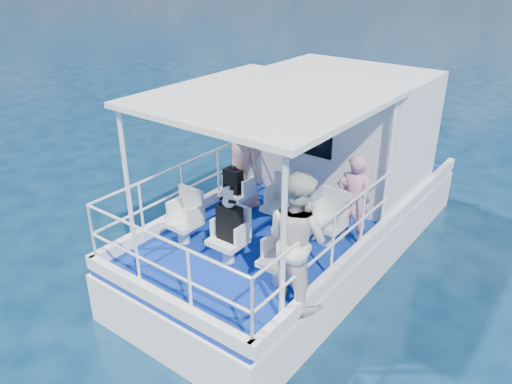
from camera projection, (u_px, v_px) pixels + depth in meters
ground at (271, 277)px, 8.47m from camera, size 2000.00×2000.00×0.00m
hull at (303, 252)px, 9.19m from camera, size 3.00×7.00×1.60m
deck at (305, 211)px, 8.82m from camera, size 2.90×6.90×0.10m
cabin at (344, 130)px, 9.26m from camera, size 2.85×2.00×2.20m
canopy at (266, 98)px, 6.97m from camera, size 3.00×3.20×0.08m
canopy_posts at (263, 174)px, 7.43m from camera, size 2.77×2.97×2.20m
railings at (250, 217)px, 7.45m from camera, size 2.84×3.59×1.00m
seat_port_fwd at (236, 201)px, 8.63m from camera, size 0.48×0.46×0.38m
seat_center_fwd at (279, 216)px, 8.15m from camera, size 0.48×0.46×0.38m
seat_stbd_fwd at (327, 233)px, 7.66m from camera, size 0.48×0.46×0.38m
seat_port_aft at (183, 231)px, 7.70m from camera, size 0.48×0.46×0.38m
seat_center_aft at (228, 250)px, 7.21m from camera, size 0.48×0.46×0.38m
seat_stbd_aft at (279, 272)px, 6.72m from camera, size 0.48×0.46×0.38m
passenger_port_fwd at (244, 163)px, 8.60m from camera, size 0.69×0.58×1.60m
passenger_stbd_fwd at (354, 199)px, 7.50m from camera, size 0.61×0.50×1.45m
passenger_stbd_aft at (297, 239)px, 6.12m from camera, size 0.99×0.84×1.79m
backpack_port at (233, 181)px, 8.44m from camera, size 0.32×0.18×0.41m
backpack_center at (230, 223)px, 7.01m from camera, size 0.34×0.19×0.52m
compact_camera at (233, 168)px, 8.35m from camera, size 0.10×0.06×0.06m
panda at (228, 196)px, 6.83m from camera, size 0.21×0.18×0.33m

